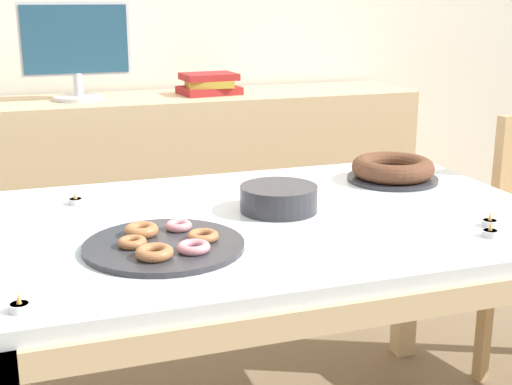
% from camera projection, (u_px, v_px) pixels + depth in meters
% --- Properties ---
extents(dining_table, '(1.50, 1.02, 0.75)m').
position_uv_depth(dining_table, '(275.00, 247.00, 1.92)').
color(dining_table, silver).
rests_on(dining_table, ground).
extents(sideboard, '(2.04, 0.44, 0.91)m').
position_uv_depth(sideboard, '(178.00, 202.00, 3.07)').
color(sideboard, '#D1B284').
rests_on(sideboard, ground).
extents(computer_monitor, '(0.42, 0.20, 0.38)m').
position_uv_depth(computer_monitor, '(76.00, 51.00, 2.77)').
color(computer_monitor, silver).
rests_on(computer_monitor, sideboard).
extents(book_stack, '(0.26, 0.21, 0.09)m').
position_uv_depth(book_stack, '(209.00, 84.00, 2.98)').
color(book_stack, maroon).
rests_on(book_stack, sideboard).
extents(cake_chocolate_round, '(0.28, 0.28, 0.07)m').
position_uv_depth(cake_chocolate_round, '(393.00, 170.00, 2.24)').
color(cake_chocolate_round, '#333338').
rests_on(cake_chocolate_round, dining_table).
extents(pastry_platter, '(0.37, 0.37, 0.04)m').
position_uv_depth(pastry_platter, '(164.00, 244.00, 1.64)').
color(pastry_platter, '#333338').
rests_on(pastry_platter, dining_table).
extents(plate_stack, '(0.21, 0.21, 0.07)m').
position_uv_depth(plate_stack, '(279.00, 198.00, 1.93)').
color(plate_stack, '#333338').
rests_on(plate_stack, dining_table).
extents(tealight_near_cakes, '(0.04, 0.04, 0.04)m').
position_uv_depth(tealight_near_cakes, '(490.00, 232.00, 1.73)').
color(tealight_near_cakes, silver).
rests_on(tealight_near_cakes, dining_table).
extents(tealight_right_edge, '(0.04, 0.04, 0.04)m').
position_uv_depth(tealight_right_edge, '(76.00, 201.00, 1.99)').
color(tealight_right_edge, silver).
rests_on(tealight_right_edge, dining_table).
extents(tealight_centre, '(0.04, 0.04, 0.04)m').
position_uv_depth(tealight_centre, '(490.00, 222.00, 1.80)').
color(tealight_centre, silver).
rests_on(tealight_centre, dining_table).
extents(tealight_left_edge, '(0.04, 0.04, 0.04)m').
position_uv_depth(tealight_left_edge, '(19.00, 306.00, 1.31)').
color(tealight_left_edge, silver).
rests_on(tealight_left_edge, dining_table).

